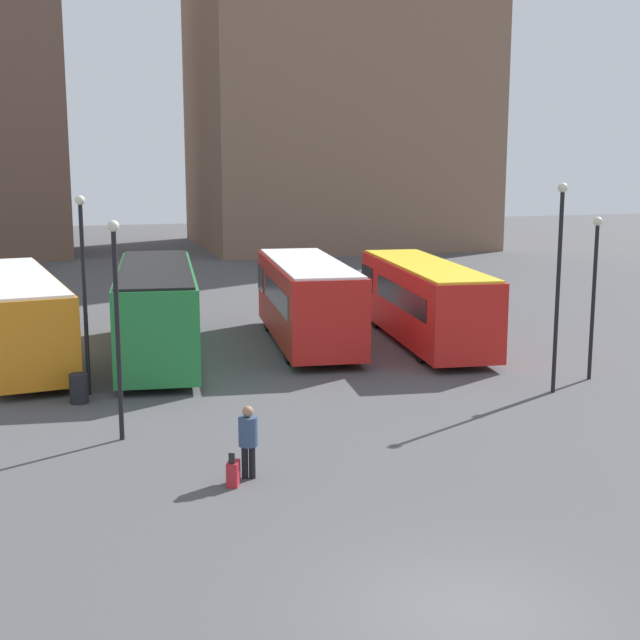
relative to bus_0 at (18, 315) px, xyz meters
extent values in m
plane|color=#4C4C4F|center=(7.22, -19.82, -1.62)|extent=(160.00, 160.00, 0.00)
cube|color=#7F604C|center=(22.29, 35.45, 13.58)|extent=(20.65, 16.89, 30.42)
cube|color=orange|center=(0.01, -0.09, -0.04)|extent=(3.83, 10.76, 2.65)
cube|color=black|center=(-0.57, 4.19, 0.29)|extent=(2.71, 2.25, 1.01)
cube|color=black|center=(0.14, -1.03, 0.29)|extent=(3.35, 7.01, 0.79)
cube|color=white|center=(0.01, -0.09, 1.32)|extent=(3.60, 10.53, 0.08)
cylinder|color=black|center=(-0.43, 3.15, -1.15)|extent=(2.44, 1.25, 0.94)
cylinder|color=black|center=(0.45, -3.32, -1.15)|extent=(2.44, 1.25, 0.94)
cube|color=#237A38|center=(4.59, -0.67, 0.05)|extent=(3.69, 10.79, 2.86)
cube|color=black|center=(5.07, 3.63, 0.41)|extent=(2.77, 2.22, 1.09)
cube|color=black|center=(4.48, -1.62, 0.41)|extent=(3.30, 7.01, 0.86)
cube|color=black|center=(4.59, -0.67, 1.52)|extent=(3.47, 10.56, 0.08)
cylinder|color=black|center=(4.95, 2.58, -1.17)|extent=(2.51, 1.17, 0.90)
cylinder|color=black|center=(4.22, -3.93, -1.17)|extent=(2.51, 1.17, 0.90)
cube|color=red|center=(10.16, -0.08, 0.04)|extent=(3.54, 9.52, 2.73)
cube|color=black|center=(10.56, 3.71, 0.38)|extent=(2.77, 1.98, 1.04)
cube|color=black|center=(10.07, -0.91, 0.38)|extent=(3.21, 6.19, 0.82)
cube|color=white|center=(10.16, -0.08, 1.44)|extent=(3.31, 9.31, 0.08)
cylinder|color=black|center=(10.46, 2.79, -1.08)|extent=(2.57, 1.34, 1.09)
cylinder|color=black|center=(9.85, -2.95, -1.08)|extent=(2.57, 1.34, 1.09)
cube|color=red|center=(14.43, -1.03, -0.04)|extent=(3.47, 10.27, 2.65)
cube|color=black|center=(14.86, 3.08, 0.29)|extent=(2.65, 2.10, 1.01)
cube|color=black|center=(14.33, -1.93, 0.29)|extent=(3.12, 6.67, 0.79)
cube|color=yellow|center=(14.43, -1.03, 1.32)|extent=(3.25, 10.05, 0.08)
cylinder|color=black|center=(14.75, 2.08, -1.15)|extent=(2.42, 1.19, 0.95)
cylinder|color=black|center=(14.10, -4.14, -1.15)|extent=(2.42, 1.19, 0.95)
cylinder|color=black|center=(5.08, -13.09, -1.25)|extent=(0.19, 0.19, 0.74)
cylinder|color=black|center=(5.23, -13.15, -1.25)|extent=(0.19, 0.19, 0.74)
cylinder|color=#334766|center=(5.16, -13.12, -0.56)|extent=(0.55, 0.55, 0.65)
sphere|color=#9E7051|center=(5.16, -13.12, -0.12)|extent=(0.24, 0.24, 0.24)
cube|color=#B7232D|center=(4.75, -13.44, -1.36)|extent=(0.37, 0.46, 0.53)
cube|color=black|center=(4.70, -13.57, -0.98)|extent=(0.13, 0.07, 0.24)
cylinder|color=black|center=(15.31, -8.69, 1.34)|extent=(0.12, 0.12, 5.93)
sphere|color=beige|center=(15.31, -8.69, 4.39)|extent=(0.28, 0.28, 0.28)
cylinder|color=black|center=(2.71, -9.60, 0.97)|extent=(0.12, 0.12, 5.20)
sphere|color=beige|center=(2.71, -9.60, 3.66)|extent=(0.28, 0.28, 0.28)
cylinder|color=black|center=(17.24, -7.61, 0.81)|extent=(0.12, 0.12, 4.86)
sphere|color=beige|center=(17.24, -7.61, 3.32)|extent=(0.28, 0.28, 0.28)
cylinder|color=black|center=(2.09, -5.02, 1.17)|extent=(0.12, 0.12, 5.59)
sphere|color=beige|center=(2.09, -5.02, 4.05)|extent=(0.28, 0.28, 0.28)
cylinder|color=black|center=(1.79, -5.89, -1.20)|extent=(0.52, 0.52, 0.85)
camera|label=1|loc=(1.40, -31.26, 5.32)|focal=50.00mm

